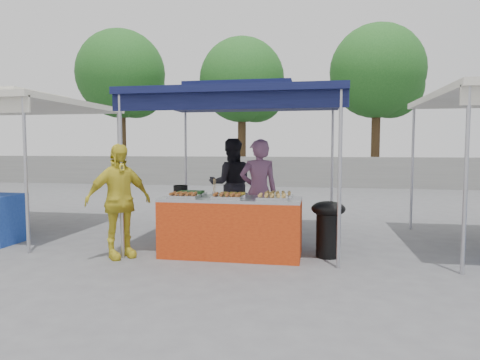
% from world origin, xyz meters
% --- Properties ---
extents(ground_plane, '(80.00, 80.00, 0.00)m').
position_xyz_m(ground_plane, '(0.00, 0.00, 0.00)').
color(ground_plane, '#575759').
extents(back_wall, '(40.00, 0.25, 1.20)m').
position_xyz_m(back_wall, '(0.00, 11.00, 0.60)').
color(back_wall, gray).
rests_on(back_wall, ground_plane).
extents(main_canopy, '(3.20, 3.20, 2.57)m').
position_xyz_m(main_canopy, '(0.00, 0.97, 2.37)').
color(main_canopy, '#B5B5BC').
rests_on(main_canopy, ground_plane).
extents(tree_0, '(4.11, 4.11, 7.07)m').
position_xyz_m(tree_0, '(-7.78, 12.98, 4.84)').
color(tree_0, '#3E2C18').
rests_on(tree_0, ground_plane).
extents(tree_1, '(3.75, 3.74, 6.42)m').
position_xyz_m(tree_1, '(-1.98, 12.82, 4.39)').
color(tree_1, '#3E2C18').
rests_on(tree_1, ground_plane).
extents(tree_2, '(3.89, 3.89, 6.69)m').
position_xyz_m(tree_2, '(3.76, 12.74, 4.58)').
color(tree_2, '#3E2C18').
rests_on(tree_2, ground_plane).
extents(vendor_table, '(2.00, 0.80, 0.85)m').
position_xyz_m(vendor_table, '(0.00, -0.10, 0.43)').
color(vendor_table, '#BB3610').
rests_on(vendor_table, ground_plane).
extents(food_tray_fl, '(0.42, 0.30, 0.07)m').
position_xyz_m(food_tray_fl, '(-0.64, -0.34, 0.88)').
color(food_tray_fl, silver).
rests_on(food_tray_fl, vendor_table).
extents(food_tray_fm, '(0.42, 0.30, 0.07)m').
position_xyz_m(food_tray_fm, '(-0.01, -0.34, 0.88)').
color(food_tray_fm, silver).
rests_on(food_tray_fm, vendor_table).
extents(food_tray_fr, '(0.42, 0.30, 0.07)m').
position_xyz_m(food_tray_fr, '(0.62, -0.34, 0.88)').
color(food_tray_fr, silver).
rests_on(food_tray_fr, vendor_table).
extents(food_tray_bl, '(0.42, 0.30, 0.07)m').
position_xyz_m(food_tray_bl, '(-0.63, -0.01, 0.88)').
color(food_tray_bl, silver).
rests_on(food_tray_bl, vendor_table).
extents(food_tray_bm, '(0.42, 0.30, 0.07)m').
position_xyz_m(food_tray_bm, '(0.01, -0.05, 0.88)').
color(food_tray_bm, silver).
rests_on(food_tray_bm, vendor_table).
extents(food_tray_br, '(0.42, 0.30, 0.07)m').
position_xyz_m(food_tray_br, '(0.66, 0.00, 0.88)').
color(food_tray_br, silver).
rests_on(food_tray_br, vendor_table).
extents(cooking_pot, '(0.22, 0.22, 0.13)m').
position_xyz_m(cooking_pot, '(-0.88, 0.25, 0.91)').
color(cooking_pot, black).
rests_on(cooking_pot, vendor_table).
extents(skewer_cup, '(0.07, 0.07, 0.09)m').
position_xyz_m(skewer_cup, '(-0.22, -0.21, 0.89)').
color(skewer_cup, '#B5B5BC').
rests_on(skewer_cup, vendor_table).
extents(wok_burner, '(0.48, 0.48, 0.81)m').
position_xyz_m(wok_burner, '(1.38, 0.06, 0.48)').
color(wok_burner, black).
rests_on(wok_burner, ground_plane).
extents(crate_left, '(0.48, 0.34, 0.29)m').
position_xyz_m(crate_left, '(-0.37, 0.44, 0.14)').
color(crate_left, '#132B9D').
rests_on(crate_left, ground_plane).
extents(crate_right, '(0.51, 0.36, 0.31)m').
position_xyz_m(crate_right, '(0.37, 0.60, 0.15)').
color(crate_right, '#132B9D').
rests_on(crate_right, ground_plane).
extents(crate_stacked, '(0.48, 0.34, 0.29)m').
position_xyz_m(crate_stacked, '(0.37, 0.60, 0.45)').
color(crate_stacked, '#132B9D').
rests_on(crate_stacked, crate_right).
extents(vendor_woman, '(0.71, 0.57, 1.70)m').
position_xyz_m(vendor_woman, '(0.27, 0.83, 0.85)').
color(vendor_woman, '#855477').
rests_on(vendor_woman, ground_plane).
extents(helper_man, '(1.00, 0.87, 1.74)m').
position_xyz_m(helper_man, '(-0.40, 1.86, 0.87)').
color(helper_man, black).
rests_on(helper_man, ground_plane).
extents(customer_person, '(0.94, 0.97, 1.63)m').
position_xyz_m(customer_person, '(-1.55, -0.50, 0.81)').
color(customer_person, yellow).
rests_on(customer_person, ground_plane).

